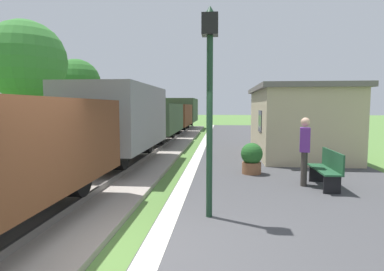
# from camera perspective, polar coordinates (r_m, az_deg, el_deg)

# --- Properties ---
(ground_plane) EXTENTS (160.00, 160.00, 0.00)m
(ground_plane) POSITION_cam_1_polar(r_m,az_deg,el_deg) (5.06, -11.50, -21.18)
(ground_plane) COLOR #517A38
(platform_slab) EXTENTS (6.00, 60.00, 0.25)m
(platform_slab) POSITION_cam_1_polar(r_m,az_deg,el_deg) (5.17, 27.49, -19.55)
(platform_slab) COLOR #424244
(platform_slab) RESTS_ON ground
(platform_edge_stripe) EXTENTS (0.36, 60.00, 0.01)m
(platform_edge_stripe) POSITION_cam_1_polar(r_m,az_deg,el_deg) (4.86, -6.77, -18.96)
(platform_edge_stripe) COLOR silver
(platform_edge_stripe) RESTS_ON platform_slab
(rail_near) EXTENTS (0.07, 60.00, 0.14)m
(rail_near) POSITION_cam_1_polar(r_m,az_deg,el_deg) (5.66, -28.79, -16.66)
(rail_near) COLOR slate
(rail_near) RESTS_ON track_ballast
(freight_train) EXTENTS (2.50, 32.60, 2.72)m
(freight_train) POSITION_cam_1_polar(r_m,az_deg,el_deg) (18.81, -6.26, 2.99)
(freight_train) COLOR brown
(freight_train) RESTS_ON rail_near
(station_hut) EXTENTS (3.50, 5.80, 2.78)m
(station_hut) POSITION_cam_1_polar(r_m,az_deg,el_deg) (13.74, 18.10, 2.49)
(station_hut) COLOR tan
(station_hut) RESTS_ON platform_slab
(bench_near_hut) EXTENTS (0.42, 1.50, 0.91)m
(bench_near_hut) POSITION_cam_1_polar(r_m,az_deg,el_deg) (8.59, 22.79, -5.38)
(bench_near_hut) COLOR #1E4C2D
(bench_near_hut) RESTS_ON platform_slab
(person_waiting) EXTENTS (0.32, 0.42, 1.71)m
(person_waiting) POSITION_cam_1_polar(r_m,az_deg,el_deg) (8.53, 19.29, -2.20)
(person_waiting) COLOR #38332D
(person_waiting) RESTS_ON platform_slab
(potted_planter) EXTENTS (0.64, 0.64, 0.92)m
(potted_planter) POSITION_cam_1_polar(r_m,az_deg,el_deg) (9.68, 10.52, -3.91)
(potted_planter) COLOR brown
(potted_planter) RESTS_ON platform_slab
(lamp_post_near) EXTENTS (0.28, 0.28, 3.70)m
(lamp_post_near) POSITION_cam_1_polar(r_m,az_deg,el_deg) (5.70, 3.16, 10.86)
(lamp_post_near) COLOR #193823
(lamp_post_near) RESTS_ON platform_slab
(tree_trackside_far) EXTENTS (4.22, 4.22, 6.74)m
(tree_trackside_far) POSITION_cam_1_polar(r_m,az_deg,el_deg) (19.52, -27.35, 11.62)
(tree_trackside_far) COLOR #4C3823
(tree_trackside_far) RESTS_ON ground
(tree_field_left) EXTENTS (3.67, 3.67, 5.86)m
(tree_field_left) POSITION_cam_1_polar(r_m,az_deg,el_deg) (26.71, -19.75, 8.70)
(tree_field_left) COLOR #4C3823
(tree_field_left) RESTS_ON ground
(tree_field_distant) EXTENTS (3.12, 3.12, 4.60)m
(tree_field_distant) POSITION_cam_1_polar(r_m,az_deg,el_deg) (31.04, -13.14, 6.52)
(tree_field_distant) COLOR #4C3823
(tree_field_distant) RESTS_ON ground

